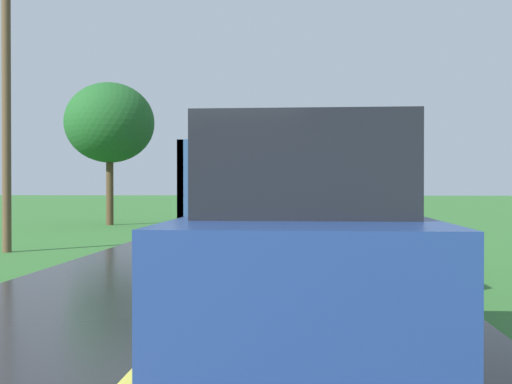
# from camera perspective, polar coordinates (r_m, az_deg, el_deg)

# --- Properties ---
(banana_truck_near) EXTENTS (2.38, 5.82, 2.80)m
(banana_truck_near) POSITION_cam_1_polar(r_m,az_deg,el_deg) (11.40, 2.34, 0.31)
(banana_truck_near) COLOR #2D2D30
(banana_truck_near) RESTS_ON road_surface
(banana_truck_far) EXTENTS (2.38, 5.81, 2.80)m
(banana_truck_far) POSITION_cam_1_polar(r_m,az_deg,el_deg) (22.81, 2.73, 0.47)
(banana_truck_far) COLOR #2D2D30
(banana_truck_far) RESTS_ON road_surface
(utility_pole_roadside) EXTENTS (1.80, 0.20, 7.00)m
(utility_pole_roadside) POSITION_cam_1_polar(r_m,az_deg,el_deg) (15.65, -21.58, 8.77)
(utility_pole_roadside) COLOR brown
(utility_pole_roadside) RESTS_ON ground
(roadside_tree_near_left) EXTENTS (3.44, 3.44, 5.51)m
(roadside_tree_near_left) POSITION_cam_1_polar(r_m,az_deg,el_deg) (25.23, -13.05, 6.07)
(roadside_tree_near_left) COLOR #4C3823
(roadside_tree_near_left) RESTS_ON ground
(following_car) EXTENTS (1.74, 4.10, 1.92)m
(following_car) POSITION_cam_1_polar(r_m,az_deg,el_deg) (5.08, 4.37, -4.45)
(following_car) COLOR navy
(following_car) RESTS_ON road_surface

